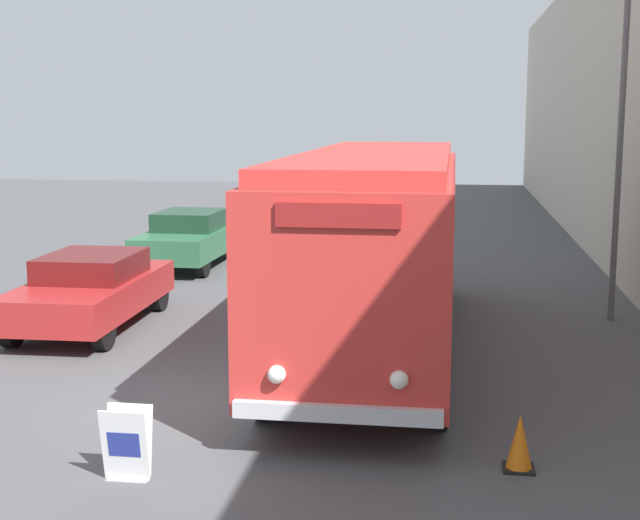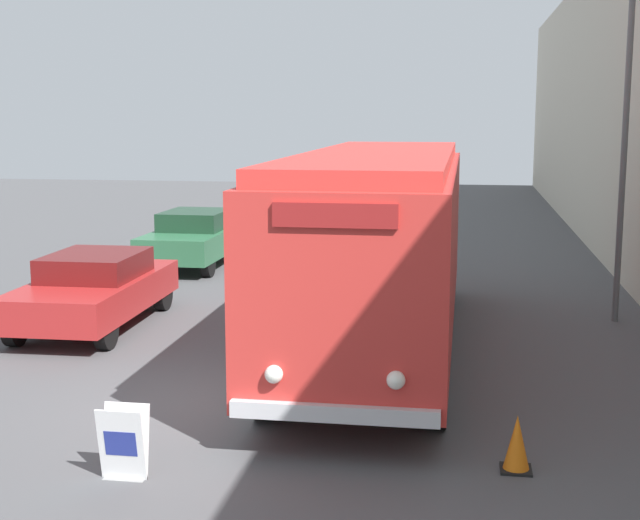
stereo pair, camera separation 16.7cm
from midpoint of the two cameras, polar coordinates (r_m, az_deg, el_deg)
The scene contains 8 objects.
ground_plane at distance 12.71m, azimuth -6.19°, elevation -9.33°, with size 80.00×80.00×0.00m, color #4C4C4F.
building_wall_right at distance 21.95m, azimuth 20.01°, elevation 9.46°, with size 0.30×60.00×8.61m.
vintage_bus at distance 15.32m, azimuth 4.11°, elevation 1.34°, with size 2.60×10.62×3.42m.
sign_board at distance 10.40m, azimuth -12.00°, elevation -11.44°, with size 0.53×0.32×0.84m.
streetlamp at distance 18.16m, azimuth 19.31°, elevation 9.73°, with size 0.36×0.36×6.73m.
parked_car_near at distance 17.59m, azimuth -13.97°, elevation -1.79°, with size 2.04×4.61×1.41m.
parked_car_mid at distance 24.04m, azimuth -7.81°, elevation 1.44°, with size 1.91×4.42×1.48m.
traffic_cone at distance 10.68m, azimuth 12.93°, elevation -11.38°, with size 0.36×0.36×0.66m.
Camera 2 is at (3.35, -11.58, 4.08)m, focal length 50.00 mm.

